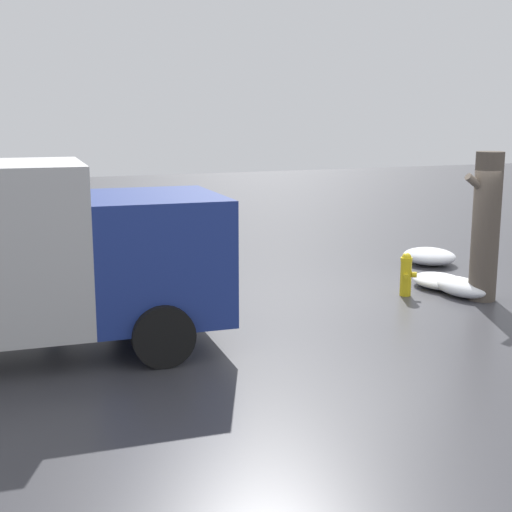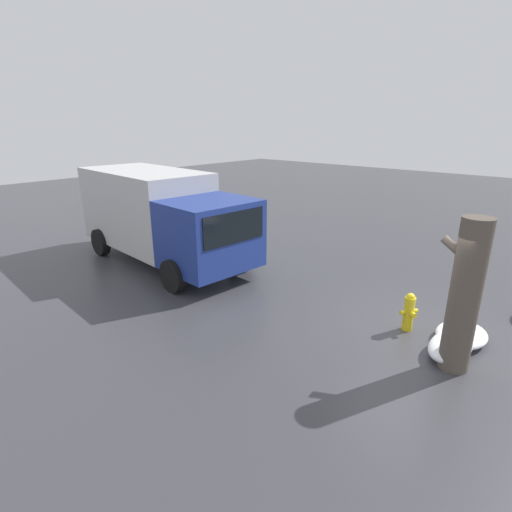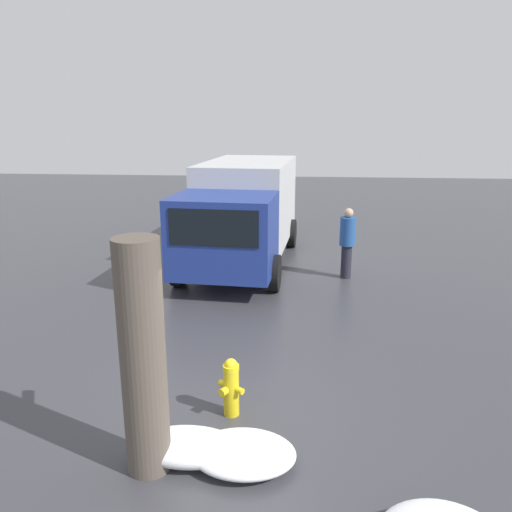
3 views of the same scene
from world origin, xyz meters
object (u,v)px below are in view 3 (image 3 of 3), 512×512
fire_hydrant (231,386)px  delivery_truck (243,209)px  tree_trunk (143,358)px  pedestrian (347,240)px

fire_hydrant → delivery_truck: size_ratio=0.13×
tree_trunk → delivery_truck: delivery_truck is taller
delivery_truck → tree_trunk: bearing=93.5°
pedestrian → delivery_truck: bearing=-50.7°
delivery_truck → pedestrian: size_ratio=3.69×
fire_hydrant → pedestrian: 6.89m
tree_trunk → pedestrian: size_ratio=1.53×
tree_trunk → delivery_truck: (8.95, -0.11, 0.12)m
pedestrian → tree_trunk: bearing=41.8°
delivery_truck → pedestrian: delivery_truck is taller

